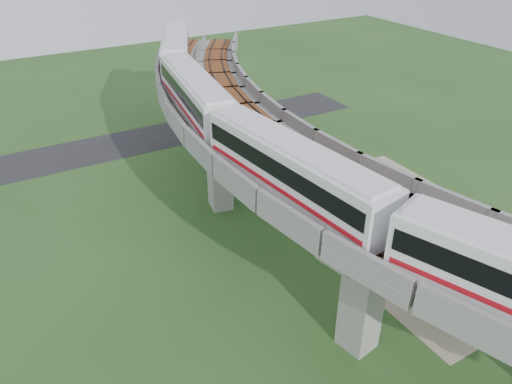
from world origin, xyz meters
TOP-DOWN VIEW (x-y plane):
  - ground at (0.00, 0.00)m, footprint 160.00×160.00m
  - dirt_lot at (14.00, -2.00)m, footprint 18.00×26.00m
  - asphalt_road at (0.00, 30.00)m, footprint 60.00×8.00m
  - viaduct at (3.84, 0.00)m, footprint 19.58×73.98m
  - metro_train at (0.35, 0.92)m, footprint 11.00×61.33m
  - fence at (9.75, 0.00)m, footprint 3.87×38.73m
  - tree_0 at (11.22, 21.25)m, footprint 1.93×1.93m
  - tree_1 at (9.56, 15.78)m, footprint 2.81×2.81m
  - tree_2 at (6.87, 10.35)m, footprint 3.18×3.18m
  - tree_3 at (7.10, 1.50)m, footprint 1.96×1.96m
  - tree_4 at (6.68, -3.56)m, footprint 1.81×1.81m
  - tree_5 at (7.59, -11.24)m, footprint 1.82×1.82m
  - car_white at (11.66, -9.60)m, footprint 3.16×4.08m
  - car_red at (13.85, -3.73)m, footprint 3.40×3.12m
  - car_dark at (12.84, 1.20)m, footprint 4.15×1.96m

SIDE VIEW (x-z plane):
  - ground at x=0.00m, z-range 0.00..0.00m
  - asphalt_road at x=0.00m, z-range 0.00..0.03m
  - dirt_lot at x=14.00m, z-range 0.00..0.04m
  - car_red at x=13.85m, z-range 0.04..1.17m
  - car_dark at x=12.84m, z-range 0.04..1.21m
  - car_white at x=11.66m, z-range 0.04..1.34m
  - fence at x=9.75m, z-range 0.00..1.50m
  - tree_3 at x=7.10m, z-range 0.33..2.66m
  - tree_4 at x=6.68m, z-range 0.44..2.86m
  - tree_0 at x=11.22m, z-range 0.53..3.26m
  - tree_5 at x=7.59m, z-range 0.66..3.56m
  - tree_2 at x=6.87m, z-range 0.55..4.36m
  - tree_1 at x=9.56m, z-range 0.71..4.54m
  - viaduct at x=3.84m, z-range 3.35..14.75m
  - metro_train at x=0.35m, z-range 10.49..14.13m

